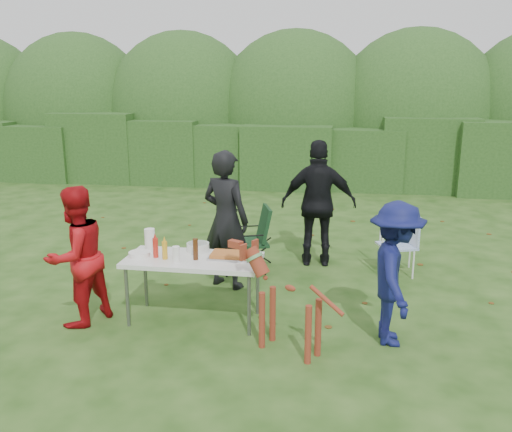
% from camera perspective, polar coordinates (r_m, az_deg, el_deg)
% --- Properties ---
extents(ground, '(80.00, 80.00, 0.00)m').
position_cam_1_polar(ground, '(6.32, -4.70, -10.76)').
color(ground, '#1E4211').
extents(hedge_row, '(22.00, 1.40, 1.70)m').
position_cam_1_polar(hedge_row, '(13.75, 3.40, 6.64)').
color(hedge_row, '#23471C').
rests_on(hedge_row, ground).
extents(shrub_backdrop, '(20.00, 2.60, 3.20)m').
position_cam_1_polar(shrub_backdrop, '(15.25, 4.10, 10.21)').
color(shrub_backdrop, '#3D6628').
rests_on(shrub_backdrop, ground).
extents(folding_table, '(1.50, 0.70, 0.74)m').
position_cam_1_polar(folding_table, '(6.08, -6.62, -4.88)').
color(folding_table, silver).
rests_on(folding_table, ground).
extents(person_cook, '(0.77, 0.65, 1.81)m').
position_cam_1_polar(person_cook, '(6.99, -3.20, -0.39)').
color(person_cook, black).
rests_on(person_cook, ground).
extents(person_red_jacket, '(0.85, 0.93, 1.56)m').
position_cam_1_polar(person_red_jacket, '(6.26, -18.38, -4.07)').
color(person_red_jacket, '#AF0D13').
rests_on(person_red_jacket, ground).
extents(person_black_puffy, '(1.11, 0.53, 1.84)m').
position_cam_1_polar(person_black_puffy, '(7.86, 6.61, 1.30)').
color(person_black_puffy, black).
rests_on(person_black_puffy, ground).
extents(child, '(0.61, 1.00, 1.50)m').
position_cam_1_polar(child, '(5.70, 14.42, -5.91)').
color(child, '#11154E').
rests_on(child, ground).
extents(dog, '(1.17, 0.88, 1.03)m').
position_cam_1_polar(dog, '(5.42, 3.59, -9.18)').
color(dog, maroon).
rests_on(dog, ground).
extents(camping_chair, '(0.74, 0.74, 0.94)m').
position_cam_1_polar(camping_chair, '(7.67, -0.72, -2.41)').
color(camping_chair, '#14351B').
rests_on(camping_chair, ground).
extents(lawn_chair, '(0.64, 0.64, 0.86)m').
position_cam_1_polar(lawn_chair, '(7.85, 14.60, -2.79)').
color(lawn_chair, '#4570C1').
rests_on(lawn_chair, ground).
extents(food_tray, '(0.45, 0.30, 0.02)m').
position_cam_1_polar(food_tray, '(6.04, -2.79, -4.29)').
color(food_tray, '#B7B7BA').
rests_on(food_tray, folding_table).
extents(focaccia_bread, '(0.40, 0.26, 0.04)m').
position_cam_1_polar(focaccia_bread, '(6.03, -2.79, -4.04)').
color(focaccia_bread, '#BA662A').
rests_on(focaccia_bread, food_tray).
extents(mustard_bottle, '(0.06, 0.06, 0.20)m').
position_cam_1_polar(mustard_bottle, '(6.04, -9.58, -3.58)').
color(mustard_bottle, gold).
rests_on(mustard_bottle, folding_table).
extents(ketchup_bottle, '(0.06, 0.06, 0.22)m').
position_cam_1_polar(ketchup_bottle, '(6.11, -10.53, -3.31)').
color(ketchup_bottle, red).
rests_on(ketchup_bottle, folding_table).
extents(beer_bottle, '(0.06, 0.06, 0.24)m').
position_cam_1_polar(beer_bottle, '(5.96, -6.39, -3.49)').
color(beer_bottle, '#47230F').
rests_on(beer_bottle, folding_table).
extents(paper_towel_roll, '(0.12, 0.12, 0.26)m').
position_cam_1_polar(paper_towel_roll, '(6.35, -11.11, -2.47)').
color(paper_towel_roll, white).
rests_on(paper_towel_roll, folding_table).
extents(cup_stack, '(0.08, 0.08, 0.18)m').
position_cam_1_polar(cup_stack, '(5.91, -8.41, -4.03)').
color(cup_stack, white).
rests_on(cup_stack, folding_table).
extents(pasta_bowl, '(0.26, 0.26, 0.10)m').
position_cam_1_polar(pasta_bowl, '(6.26, -6.13, -3.29)').
color(pasta_bowl, silver).
rests_on(pasta_bowl, folding_table).
extents(plate_stack, '(0.24, 0.24, 0.05)m').
position_cam_1_polar(plate_stack, '(6.21, -12.18, -3.93)').
color(plate_stack, white).
rests_on(plate_stack, folding_table).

